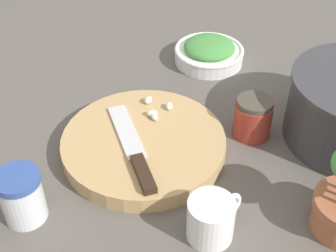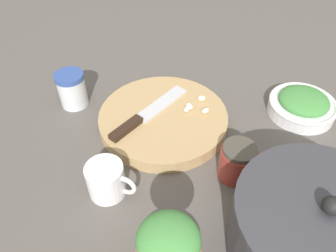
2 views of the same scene
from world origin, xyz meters
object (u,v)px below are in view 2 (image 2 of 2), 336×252
at_px(coffee_mug, 107,180).
at_px(honey_jar, 237,162).
at_px(cutting_board, 163,119).
at_px(garlic_cloves, 196,106).
at_px(stock_pot, 314,234).
at_px(chef_knife, 145,115).
at_px(herb_bowl, 302,105).
at_px(spice_jar, 72,89).

bearing_deg(coffee_mug, honey_jar, -169.27).
distance_m(cutting_board, garlic_cloves, 0.08).
bearing_deg(garlic_cloves, honey_jar, 113.69).
bearing_deg(garlic_cloves, cutting_board, 17.52).
bearing_deg(honey_jar, garlic_cloves, -66.31).
bearing_deg(stock_pot, honey_jar, -60.75).
relative_size(chef_knife, herb_bowl, 1.26).
bearing_deg(spice_jar, stock_pot, 140.82).
bearing_deg(garlic_cloves, chef_knife, 16.24).
relative_size(cutting_board, spice_jar, 3.35).
xyz_separation_m(chef_knife, honey_jar, (-0.19, 0.14, 0.00)).
distance_m(cutting_board, coffee_mug, 0.22).
xyz_separation_m(chef_knife, garlic_cloves, (-0.12, -0.03, 0.00)).
height_order(cutting_board, herb_bowl, herb_bowl).
relative_size(coffee_mug, stock_pot, 0.37).
relative_size(garlic_cloves, honey_jar, 0.82).
relative_size(herb_bowl, spice_jar, 1.80).
bearing_deg(herb_bowl, chef_knife, 8.63).
relative_size(cutting_board, stock_pot, 1.14).
xyz_separation_m(garlic_cloves, honey_jar, (-0.07, 0.17, 0.00)).
relative_size(cutting_board, garlic_cloves, 4.65).
bearing_deg(chef_knife, coffee_mug, -69.03).
xyz_separation_m(cutting_board, coffee_mug, (0.10, 0.19, 0.02)).
bearing_deg(chef_knife, herb_bowl, 47.54).
height_order(spice_jar, stock_pot, stock_pot).
xyz_separation_m(chef_knife, coffee_mug, (0.06, 0.18, -0.00)).
height_order(chef_knife, honey_jar, honey_jar).
bearing_deg(garlic_cloves, spice_jar, -8.87).
distance_m(chef_knife, spice_jar, 0.20).
height_order(herb_bowl, coffee_mug, coffee_mug).
height_order(cutting_board, stock_pot, stock_pot).
height_order(spice_jar, coffee_mug, spice_jar).
bearing_deg(herb_bowl, honey_jar, 46.30).
height_order(garlic_cloves, stock_pot, stock_pot).
distance_m(herb_bowl, stock_pot, 0.37).
distance_m(chef_knife, herb_bowl, 0.38).
distance_m(cutting_board, spice_jar, 0.24).
xyz_separation_m(cutting_board, spice_jar, (0.23, -0.07, 0.03)).
relative_size(cutting_board, honey_jar, 3.79).
height_order(cutting_board, spice_jar, spice_jar).
distance_m(cutting_board, chef_knife, 0.05).
xyz_separation_m(garlic_cloves, herb_bowl, (-0.26, -0.02, -0.01)).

